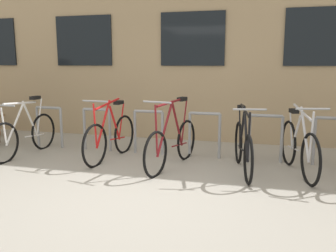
% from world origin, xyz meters
% --- Properties ---
extents(ground_plane, '(42.00, 42.00, 0.00)m').
position_xyz_m(ground_plane, '(0.00, 0.00, 0.00)').
color(ground_plane, '#9E998E').
extents(storefront_building, '(28.00, 7.95, 4.66)m').
position_xyz_m(storefront_building, '(-0.00, 7.16, 2.33)').
color(storefront_building, tan).
rests_on(storefront_building, ground).
extents(bike_rack, '(6.56, 0.05, 0.79)m').
position_xyz_m(bike_rack, '(0.49, 1.90, 0.48)').
color(bike_rack, gray).
rests_on(bike_rack, ground).
extents(bicycle_silver, '(0.53, 1.68, 1.04)m').
position_xyz_m(bicycle_silver, '(1.96, 1.38, 0.39)').
color(bicycle_silver, black).
rests_on(bicycle_silver, ground).
extents(bicycle_white, '(0.44, 1.72, 1.03)m').
position_xyz_m(bicycle_white, '(-2.57, 1.25, 0.38)').
color(bicycle_white, black).
rests_on(bicycle_white, ground).
extents(bicycle_maroon, '(0.51, 1.73, 1.10)m').
position_xyz_m(bicycle_maroon, '(0.10, 1.22, 0.39)').
color(bicycle_maroon, black).
rests_on(bicycle_maroon, ground).
extents(bicycle_red, '(0.44, 1.66, 1.05)m').
position_xyz_m(bicycle_red, '(-1.02, 1.40, 0.38)').
color(bicycle_red, black).
rests_on(bicycle_red, ground).
extents(bicycle_black, '(0.50, 1.70, 1.03)m').
position_xyz_m(bicycle_black, '(1.17, 1.26, 0.38)').
color(bicycle_black, black).
rests_on(bicycle_black, ground).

